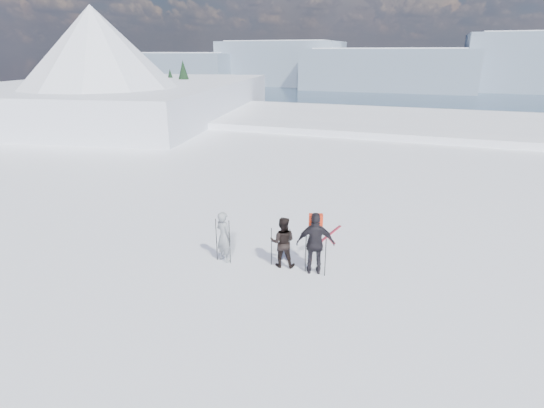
% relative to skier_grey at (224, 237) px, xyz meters
% --- Properties ---
extents(lake_basin, '(820.00, 820.00, 71.62)m').
position_rel_skier_grey_xyz_m(lake_basin, '(3.49, 28.13, -7.28)').
color(lake_basin, white).
rests_on(lake_basin, ground).
extents(far_mountain_range, '(770.00, 110.00, 53.00)m').
position_rel_skier_grey_xyz_m(far_mountain_range, '(33.09, 452.91, -7.97)').
color(far_mountain_range, slate).
rests_on(far_mountain_range, ground).
extents(near_ridge, '(31.37, 35.68, 25.62)m').
position_rel_skier_grey_xyz_m(near_ridge, '(-23.07, 27.47, -4.26)').
color(near_ridge, white).
rests_on(near_ridge, ground).
extents(skier_grey, '(0.67, 0.57, 1.55)m').
position_rel_skier_grey_xyz_m(skier_grey, '(0.00, 0.00, 0.00)').
color(skier_grey, gray).
rests_on(skier_grey, ground).
extents(skier_dark, '(0.84, 0.71, 1.51)m').
position_rel_skier_grey_xyz_m(skier_dark, '(1.73, 0.28, -0.02)').
color(skier_dark, black).
rests_on(skier_dark, ground).
extents(skier_pack, '(1.14, 0.73, 1.80)m').
position_rel_skier_grey_xyz_m(skier_pack, '(2.72, 0.20, 0.12)').
color(skier_pack, black).
rests_on(skier_pack, ground).
extents(backpack, '(0.43, 0.32, 0.56)m').
position_rel_skier_grey_xyz_m(backpack, '(2.64, 0.44, 1.31)').
color(backpack, red).
rests_on(backpack, skier_pack).
extents(ski_poles, '(3.28, 0.37, 1.36)m').
position_rel_skier_grey_xyz_m(ski_poles, '(1.42, 0.09, -0.15)').
color(ski_poles, black).
rests_on(ski_poles, ground).
extents(skis_loose, '(0.96, 1.68, 0.03)m').
position_rel_skier_grey_xyz_m(skis_loose, '(2.48, 2.95, -0.76)').
color(skis_loose, black).
rests_on(skis_loose, ground).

